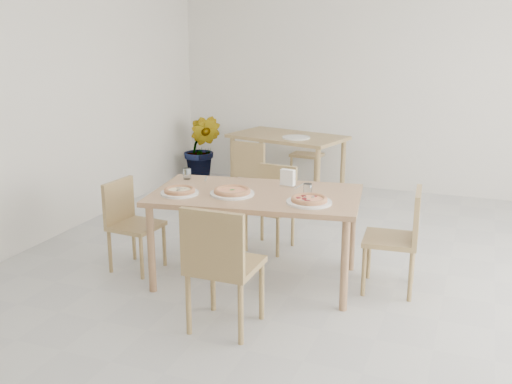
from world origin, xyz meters
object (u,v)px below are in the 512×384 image
(chair_north, at_px, (273,201))
(plate_pepperoni, at_px, (309,202))
(plate_empty, at_px, (296,137))
(pizza_mushroom, at_px, (180,190))
(potted_plant, at_px, (202,148))
(chair_south, at_px, (220,260))
(chair_west, at_px, (129,218))
(tumbler_a, at_px, (308,189))
(chair_back_n, at_px, (310,149))
(pizza_margherita, at_px, (232,191))
(tumbler_b, at_px, (187,174))
(plate_margherita, at_px, (232,194))
(chair_east, at_px, (401,233))
(napkin_holder, at_px, (288,178))
(chair_back_s, at_px, (253,169))
(second_table, at_px, (287,143))
(plate_mushroom, at_px, (180,193))
(main_table, at_px, (256,202))
(pizza_pepperoni, at_px, (309,199))

(chair_north, xyz_separation_m, plate_pepperoni, (0.61, -0.94, 0.31))
(plate_empty, bearing_deg, pizza_mushroom, -92.58)
(plate_empty, distance_m, potted_plant, 1.52)
(chair_south, relative_size, chair_west, 1.17)
(tumbler_a, height_order, chair_back_n, tumbler_a)
(pizza_margherita, bearing_deg, chair_south, -72.51)
(pizza_margherita, height_order, tumbler_b, tumbler_b)
(plate_margherita, bearing_deg, chair_west, -178.59)
(chair_east, bearing_deg, potted_plant, -135.60)
(napkin_holder, distance_m, chair_back_s, 1.92)
(plate_margherita, height_order, napkin_holder, napkin_holder)
(second_table, relative_size, potted_plant, 1.66)
(plate_pepperoni, distance_m, napkin_holder, 0.51)
(chair_south, distance_m, chair_east, 1.53)
(tumbler_b, xyz_separation_m, potted_plant, (-1.14, 2.62, -0.34))
(plate_pepperoni, relative_size, tumbler_b, 3.71)
(second_table, bearing_deg, potted_plant, -176.22)
(chair_west, relative_size, plate_mushroom, 2.57)
(second_table, bearing_deg, main_table, -63.34)
(chair_north, xyz_separation_m, chair_back_n, (-0.35, 2.48, 0.01))
(chair_south, distance_m, tumbler_a, 1.08)
(chair_west, distance_m, tumbler_b, 0.63)
(plate_pepperoni, bearing_deg, plate_empty, 109.37)
(tumbler_a, height_order, plate_empty, tumbler_a)
(potted_plant, bearing_deg, plate_pepperoni, -51.64)
(plate_mushroom, distance_m, pizza_mushroom, 0.02)
(chair_north, bearing_deg, chair_south, -75.56)
(plate_margherita, xyz_separation_m, pizza_margherita, (0.00, -0.00, 0.02))
(second_table, bearing_deg, chair_back_n, 95.53)
(chair_south, distance_m, tumbler_b, 1.41)
(pizza_mushroom, xyz_separation_m, potted_plant, (-1.32, 3.09, -0.33))
(napkin_holder, bearing_deg, pizza_margherita, -120.48)
(chair_north, xyz_separation_m, chair_back_s, (-0.63, 1.11, 0.01))
(plate_margherita, relative_size, plate_mushroom, 1.16)
(plate_pepperoni, relative_size, napkin_holder, 2.37)
(main_table, distance_m, plate_empty, 2.49)
(chair_back_s, bearing_deg, chair_north, 126.59)
(pizza_margherita, height_order, tumbler_a, tumbler_a)
(chair_back_s, bearing_deg, napkin_holder, 126.82)
(pizza_margherita, distance_m, second_table, 2.76)
(plate_margherita, distance_m, chair_back_n, 3.43)
(pizza_pepperoni, relative_size, chair_back_s, 0.36)
(chair_north, height_order, plate_pepperoni, chair_north)
(plate_mushroom, distance_m, plate_pepperoni, 1.04)
(chair_north, xyz_separation_m, plate_margherita, (-0.02, -0.92, 0.31))
(pizza_pepperoni, height_order, chair_back_n, pizza_pepperoni)
(chair_south, distance_m, chair_back_s, 2.95)
(pizza_pepperoni, bearing_deg, napkin_holder, 126.57)
(chair_west, relative_size, pizza_margherita, 2.08)
(plate_pepperoni, relative_size, plate_empty, 1.04)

